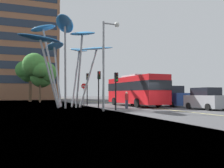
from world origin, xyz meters
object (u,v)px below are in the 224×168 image
object	(u,v)px
red_bus	(135,89)
pedestrian	(127,100)
car_parked_mid	(171,97)
car_parked_far	(141,96)
traffic_light_kerb_far	(99,81)
traffic_light_island_mid	(87,82)
no_entry_sign	(84,91)
car_parked_near	(206,99)
traffic_light_kerb_near	(116,83)
leaf_sculpture	(64,42)
street_lamp	(107,53)

from	to	relation	value
red_bus	pedestrian	world-z (taller)	red_bus
car_parked_mid	car_parked_far	size ratio (longest dim) A/B	1.08
red_bus	traffic_light_kerb_far	xyz separation A→B (m)	(-5.10, -2.18, 0.72)
traffic_light_island_mid	car_parked_mid	distance (m)	10.04
no_entry_sign	pedestrian	bearing A→B (deg)	-60.66
red_bus	traffic_light_island_mid	xyz separation A→B (m)	(-4.90, 3.07, 0.85)
pedestrian	car_parked_near	bearing A→B (deg)	-32.24
traffic_light_kerb_far	traffic_light_kerb_near	bearing A→B (deg)	-84.62
leaf_sculpture	traffic_light_island_mid	world-z (taller)	leaf_sculpture
car_parked_near	street_lamp	world-z (taller)	street_lamp
leaf_sculpture	pedestrian	bearing A→B (deg)	-35.12
red_bus	traffic_light_kerb_near	bearing A→B (deg)	-128.29
traffic_light_kerb_far	car_parked_near	distance (m)	10.29
car_parked_near	red_bus	bearing A→B (deg)	112.85
traffic_light_kerb_near	traffic_light_kerb_far	size ratio (longest dim) A/B	0.88
traffic_light_kerb_far	traffic_light_island_mid	distance (m)	5.26
traffic_light_kerb_far	no_entry_sign	xyz separation A→B (m)	(-0.69, 3.46, -0.95)
traffic_light_island_mid	car_parked_near	xyz separation A→B (m)	(8.21, -10.91, -1.88)
traffic_light_kerb_far	leaf_sculpture	bearing A→B (deg)	147.27
traffic_light_island_mid	car_parked_mid	bearing A→B (deg)	-31.05
car_parked_near	no_entry_sign	distance (m)	12.90
traffic_light_kerb_far	car_parked_near	bearing A→B (deg)	-33.95
red_bus	car_parked_near	bearing A→B (deg)	-67.15
traffic_light_kerb_far	traffic_light_island_mid	bearing A→B (deg)	87.82
car_parked_far	street_lamp	size ratio (longest dim) A/B	0.56
car_parked_near	car_parked_far	distance (m)	13.15
traffic_light_island_mid	car_parked_far	size ratio (longest dim) A/B	0.92
leaf_sculpture	traffic_light_island_mid	xyz separation A→B (m)	(3.39, 3.20, -4.02)
car_parked_near	car_parked_mid	bearing A→B (deg)	87.41
leaf_sculpture	no_entry_sign	distance (m)	5.86
red_bus	car_parked_near	world-z (taller)	red_bus
red_bus	traffic_light_island_mid	bearing A→B (deg)	147.97
car_parked_near	car_parked_far	world-z (taller)	car_parked_far
traffic_light_island_mid	street_lamp	world-z (taller)	street_lamp
no_entry_sign	car_parked_near	bearing A→B (deg)	-45.08
traffic_light_island_mid	car_parked_mid	size ratio (longest dim) A/B	0.86
traffic_light_kerb_near	street_lamp	xyz separation A→B (m)	(-0.99, -0.47, 2.45)
traffic_light_island_mid	car_parked_near	distance (m)	13.78
traffic_light_kerb_near	traffic_light_island_mid	distance (m)	9.09
leaf_sculpture	traffic_light_kerb_near	distance (m)	8.18
traffic_light_kerb_near	car_parked_mid	bearing A→B (deg)	25.57
car_parked_near	car_parked_mid	size ratio (longest dim) A/B	0.91
traffic_light_island_mid	no_entry_sign	bearing A→B (deg)	-116.33
red_bus	pedestrian	distance (m)	5.01
street_lamp	no_entry_sign	bearing A→B (deg)	90.40
pedestrian	no_entry_sign	xyz separation A→B (m)	(-2.95, 5.24, 0.91)
red_bus	traffic_light_kerb_near	world-z (taller)	red_bus
leaf_sculpture	street_lamp	size ratio (longest dim) A/B	1.34
traffic_light_island_mid	car_parked_near	bearing A→B (deg)	-53.05
leaf_sculpture	car_parked_near	xyz separation A→B (m)	(11.60, -7.71, -5.89)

